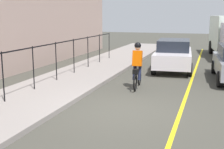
% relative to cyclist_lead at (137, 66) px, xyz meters
% --- Properties ---
extents(ground_plane, '(80.00, 80.00, 0.00)m').
position_rel_cyclist_lead_xyz_m(ground_plane, '(-2.89, -0.35, -0.91)').
color(ground_plane, '#434139').
extents(lane_line_centre, '(36.00, 0.12, 0.01)m').
position_rel_cyclist_lead_xyz_m(lane_line_centre, '(-2.89, -1.95, -0.91)').
color(lane_line_centre, yellow).
rests_on(lane_line_centre, ground).
extents(sidewalk, '(40.00, 3.20, 0.15)m').
position_rel_cyclist_lead_xyz_m(sidewalk, '(-2.89, 3.05, -0.84)').
color(sidewalk, gray).
rests_on(sidewalk, ground).
extents(iron_fence, '(17.21, 0.04, 1.60)m').
position_rel_cyclist_lead_xyz_m(iron_fence, '(-1.89, 3.45, 0.41)').
color(iron_fence, black).
rests_on(iron_fence, sidewalk).
extents(cyclist_lead, '(1.71, 0.38, 1.83)m').
position_rel_cyclist_lead_xyz_m(cyclist_lead, '(0.00, 0.00, 0.00)').
color(cyclist_lead, black).
rests_on(cyclist_lead, ground).
extents(parked_sedan_rear, '(4.53, 2.21, 1.58)m').
position_rel_cyclist_lead_xyz_m(parked_sedan_rear, '(4.63, -0.81, -0.09)').
color(parked_sedan_rear, white).
rests_on(parked_sedan_rear, ground).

